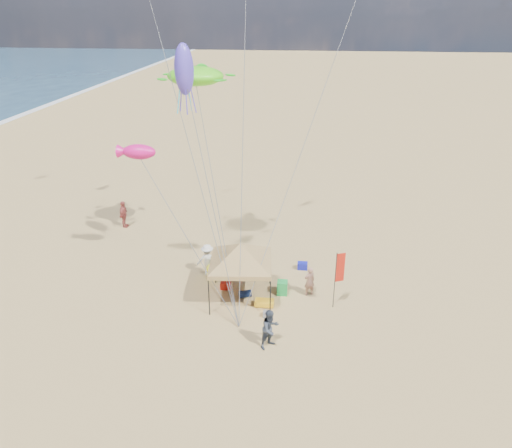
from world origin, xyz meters
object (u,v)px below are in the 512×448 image
object	(u,v)px
person_near_b	(270,329)
canopy_tent	(241,246)
person_far_a	(124,214)
chair_green	(282,288)
person_near_c	(208,260)
cooler_blue	(302,266)
person_near_a	(309,281)
feather_flag	(339,271)
beach_cart	(264,303)
cooler_red	(226,285)
chair_yellow	(212,272)

from	to	relation	value
person_near_b	canopy_tent	bearing A→B (deg)	70.64
canopy_tent	person_far_a	xyz separation A→B (m)	(-8.67, 7.39, -2.03)
chair_green	person_near_b	world-z (taller)	person_near_b
person_near_c	person_far_a	world-z (taller)	person_far_a
person_far_a	cooler_blue	bearing A→B (deg)	-108.61
person_near_a	person_far_a	world-z (taller)	person_far_a
person_near_c	feather_flag	bearing A→B (deg)	147.69
feather_flag	chair_green	size ratio (longest dim) A/B	4.21
person_near_c	person_far_a	bearing A→B (deg)	-52.40
beach_cart	person_near_b	bearing A→B (deg)	-79.88
cooler_red	beach_cart	distance (m)	2.49
canopy_tent	chair_yellow	distance (m)	3.56
person_near_c	cooler_red	bearing A→B (deg)	119.18
feather_flag	beach_cart	size ratio (longest dim) A/B	3.27
cooler_red	person_near_b	world-z (taller)	person_near_b
feather_flag	person_near_a	xyz separation A→B (m)	(-1.31, 0.90, -1.19)
chair_green	beach_cart	size ratio (longest dim) A/B	0.78
cooler_blue	beach_cart	distance (m)	4.16
person_near_a	canopy_tent	bearing A→B (deg)	-15.68
cooler_red	chair_yellow	size ratio (longest dim) A/B	0.77
cooler_blue	beach_cart	world-z (taller)	cooler_blue
person_near_b	cooler_blue	bearing A→B (deg)	33.96
cooler_red	person_near_b	distance (m)	5.04
cooler_red	person_near_a	size ratio (longest dim) A/B	0.35
cooler_blue	person_near_a	bearing A→B (deg)	-81.58
canopy_tent	chair_green	distance (m)	3.31
person_near_b	cooler_red	bearing A→B (deg)	75.93
canopy_tent	person_far_a	world-z (taller)	canopy_tent
chair_yellow	person_near_a	world-z (taller)	person_near_a
feather_flag	cooler_red	bearing A→B (deg)	169.70
chair_yellow	person_near_a	bearing A→B (deg)	-11.23
cooler_blue	person_near_b	world-z (taller)	person_near_b
chair_yellow	person_near_b	bearing A→B (deg)	-55.95
cooler_blue	beach_cart	bearing A→B (deg)	-114.69
cooler_red	canopy_tent	bearing A→B (deg)	-41.10
cooler_blue	person_far_a	distance (m)	12.35
canopy_tent	person_near_b	xyz separation A→B (m)	(1.71, -3.46, -2.03)
cooler_blue	person_near_c	size ratio (longest dim) A/B	0.31
cooler_red	person_near_c	size ratio (longest dim) A/B	0.31
cooler_red	chair_yellow	bearing A→B (deg)	133.68
person_far_a	beach_cart	bearing A→B (deg)	-127.68
cooler_red	person_near_b	bearing A→B (deg)	-58.37
chair_green	person_near_b	size ratio (longest dim) A/B	0.39
canopy_tent	feather_flag	xyz separation A→B (m)	(4.61, -0.21, -0.95)
person_near_a	person_near_c	xyz separation A→B (m)	(-5.39, 1.38, 0.11)
chair_yellow	person_near_a	distance (m)	5.19
feather_flag	chair_yellow	distance (m)	6.86
feather_flag	beach_cart	world-z (taller)	feather_flag
person_near_c	beach_cart	bearing A→B (deg)	127.83
chair_green	person_far_a	xyz separation A→B (m)	(-10.65, 6.77, 0.54)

